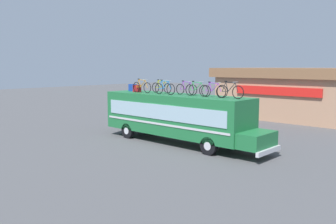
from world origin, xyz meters
The scene contains 12 objects.
ground_plane centered at (0.00, 0.00, 0.00)m, with size 120.00×120.00×0.00m, color #4C4C4F.
bus centered at (0.20, 0.00, 1.73)m, with size 11.46×2.52×2.99m.
luggage_bag_1 centered at (-4.14, 0.26, 3.23)m, with size 0.47×0.36×0.48m, color #193899.
luggage_bag_2 centered at (-3.26, -0.12, 3.21)m, with size 0.49×0.33×0.45m, color maroon.
rooftop_bicycle_1 centered at (-2.55, -0.35, 3.36)m, with size 1.71×0.44×0.91m.
rooftop_bicycle_2 centered at (-1.46, 0.36, 3.35)m, with size 1.72×0.44×0.86m.
rooftop_bicycle_3 centered at (-0.43, -0.42, 3.36)m, with size 1.66×0.44×0.90m.
rooftop_bicycle_4 centered at (0.74, 0.24, 3.35)m, with size 1.64×0.44×0.86m.
rooftop_bicycle_5 centered at (1.74, -0.03, 3.35)m, with size 1.68×0.44×0.88m.
rooftop_bicycle_6 centered at (2.90, -0.02, 3.35)m, with size 1.67×0.44×0.87m.
rooftop_bicycle_7 centered at (3.99, -0.04, 3.38)m, with size 1.70×0.44×0.94m.
roadside_building centered at (0.94, 15.95, 2.33)m, with size 13.50×9.18×4.54m.
Camera 1 is at (14.42, -16.07, 4.69)m, focal length 37.95 mm.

